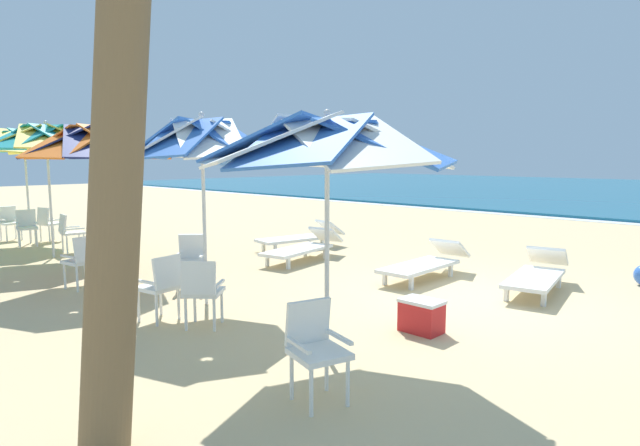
{
  "coord_description": "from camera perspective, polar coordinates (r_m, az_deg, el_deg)",
  "views": [
    {
      "loc": [
        3.76,
        -7.01,
        2.09
      ],
      "look_at": [
        -2.37,
        -0.7,
        1.0
      ],
      "focal_mm": 29.48,
      "sensor_mm": 36.0,
      "label": 1
    }
  ],
  "objects": [
    {
      "name": "plastic_chair_0",
      "position": [
        4.63,
        -0.51,
        -13.06
      ],
      "size": [
        0.57,
        0.54,
        0.87
      ],
      "color": "white",
      "rests_on": "ground"
    },
    {
      "name": "plastic_chair_2",
      "position": [
        8.71,
        -13.86,
        -3.68
      ],
      "size": [
        0.63,
        0.63,
        0.87
      ],
      "color": "white",
      "rests_on": "ground"
    },
    {
      "name": "sun_lounger_1",
      "position": [
        9.33,
        11.37,
        -4.25
      ],
      "size": [
        0.69,
        2.16,
        0.62
      ],
      "color": "white",
      "rests_on": "ground"
    },
    {
      "name": "plastic_chair_5",
      "position": [
        12.86,
        -25.56,
        -0.74
      ],
      "size": [
        0.48,
        0.51,
        0.87
      ],
      "color": "white",
      "rests_on": "ground"
    },
    {
      "name": "beach_umbrella_3",
      "position": [
        12.31,
        -27.57,
        8.11
      ],
      "size": [
        2.45,
        2.45,
        2.86
      ],
      "color": "silver",
      "rests_on": "ground"
    },
    {
      "name": "plastic_chair_4",
      "position": [
        9.22,
        -24.36,
        -3.53
      ],
      "size": [
        0.53,
        0.51,
        0.87
      ],
      "color": "white",
      "rests_on": "ground"
    },
    {
      "name": "sun_lounger_0",
      "position": [
        8.97,
        22.51,
        -5.12
      ],
      "size": [
        1.03,
        2.22,
        0.62
      ],
      "color": "white",
      "rests_on": "ground"
    },
    {
      "name": "ground_plane",
      "position": [
        8.22,
        15.59,
        -7.93
      ],
      "size": [
        80.0,
        80.0,
        0.0
      ],
      "primitive_type": "plane",
      "color": "#D3B784"
    },
    {
      "name": "beach_umbrella_4",
      "position": [
        14.69,
        -29.46,
        7.59
      ],
      "size": [
        2.56,
        2.56,
        2.85
      ],
      "color": "silver",
      "rests_on": "ground"
    },
    {
      "name": "cooler_box",
      "position": [
        6.54,
        10.95,
        -9.84
      ],
      "size": [
        0.5,
        0.34,
        0.4
      ],
      "color": "red",
      "rests_on": "ground"
    },
    {
      "name": "beach_umbrella_1",
      "position": [
        7.54,
        -12.67,
        8.64
      ],
      "size": [
        2.09,
        2.09,
        2.73
      ],
      "color": "silver",
      "rests_on": "ground"
    },
    {
      "name": "plastic_chair_7",
      "position": [
        15.56,
        -30.67,
        0.2
      ],
      "size": [
        0.51,
        0.49,
        0.87
      ],
      "color": "white",
      "rests_on": "ground"
    },
    {
      "name": "sun_lounger_3",
      "position": [
        12.16,
        -2.11,
        -1.49
      ],
      "size": [
        0.98,
        2.22,
        0.62
      ],
      "color": "white",
      "rests_on": "ground"
    },
    {
      "name": "beach_umbrella_2",
      "position": [
        9.82,
        -23.07,
        7.93
      ],
      "size": [
        2.54,
        2.54,
        2.74
      ],
      "color": "silver",
      "rests_on": "ground"
    },
    {
      "name": "sun_lounger_2",
      "position": [
        10.75,
        -1.84,
        -2.62
      ],
      "size": [
        1.0,
        2.22,
        0.62
      ],
      "color": "white",
      "rests_on": "ground"
    },
    {
      "name": "beach_umbrella_0",
      "position": [
        5.32,
        0.78,
        8.55
      ],
      "size": [
        2.64,
        2.64,
        2.57
      ],
      "color": "silver",
      "rests_on": "ground"
    },
    {
      "name": "plastic_chair_8",
      "position": [
        14.3,
        -29.24,
        -0.23
      ],
      "size": [
        0.55,
        0.53,
        0.87
      ],
      "color": "white",
      "rests_on": "ground"
    },
    {
      "name": "plastic_chair_3",
      "position": [
        6.64,
        -12.69,
        -7.0
      ],
      "size": [
        0.63,
        0.63,
        0.87
      ],
      "color": "white",
      "rests_on": "ground"
    },
    {
      "name": "plastic_chair_1",
      "position": [
        7.04,
        -16.84,
        -6.32
      ],
      "size": [
        0.54,
        0.51,
        0.87
      ],
      "color": "white",
      "rests_on": "ground"
    },
    {
      "name": "plastic_chair_6",
      "position": [
        14.85,
        -27.41,
        0.11
      ],
      "size": [
        0.54,
        0.56,
        0.87
      ],
      "color": "white",
      "rests_on": "ground"
    }
  ]
}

